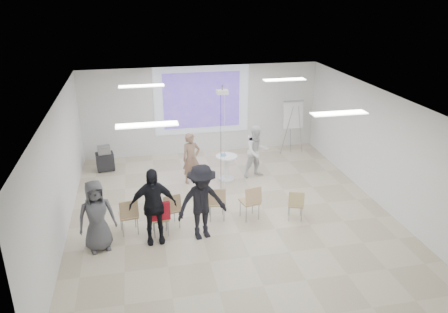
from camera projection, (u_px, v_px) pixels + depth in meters
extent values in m
cube|color=beige|center=(230.00, 214.00, 11.29)|extent=(8.00, 9.00, 0.10)
cube|color=white|center=(231.00, 97.00, 10.15)|extent=(8.00, 9.00, 0.10)
cube|color=silver|center=(202.00, 110.00, 14.86)|extent=(8.00, 0.10, 3.00)
cube|color=silver|center=(58.00, 172.00, 9.96)|extent=(0.10, 9.00, 3.00)
cube|color=silver|center=(381.00, 147.00, 11.48)|extent=(0.10, 9.00, 3.00)
cube|color=silver|center=(202.00, 100.00, 14.67)|extent=(3.20, 0.01, 2.30)
cube|color=#5536B8|center=(202.00, 100.00, 14.65)|extent=(2.60, 0.01, 1.90)
cylinder|color=silver|center=(227.00, 179.00, 13.16)|extent=(0.50, 0.50, 0.05)
cylinder|color=white|center=(227.00, 168.00, 13.03)|extent=(0.14, 0.14, 0.70)
cylinder|color=white|center=(227.00, 157.00, 12.89)|extent=(0.68, 0.68, 0.04)
cube|color=white|center=(229.00, 156.00, 12.86)|extent=(0.23, 0.18, 0.01)
cube|color=teal|center=(223.00, 155.00, 12.92)|extent=(0.16, 0.22, 0.02)
imported|color=#8F6B57|center=(191.00, 155.00, 12.67)|extent=(0.73, 0.60, 1.73)
imported|color=white|center=(257.00, 149.00, 13.07)|extent=(0.99, 0.86, 1.78)
cube|color=white|center=(196.00, 143.00, 12.83)|extent=(0.07, 0.12, 0.04)
cube|color=white|center=(249.00, 137.00, 13.15)|extent=(0.07, 0.13, 0.04)
cube|color=tan|center=(128.00, 215.00, 10.22)|extent=(0.49, 0.49, 0.04)
cube|color=tan|center=(129.00, 210.00, 9.95)|extent=(0.44, 0.15, 0.41)
cylinder|color=#96989E|center=(123.00, 229.00, 10.10)|extent=(0.03, 0.03, 0.45)
cylinder|color=gray|center=(138.00, 226.00, 10.21)|extent=(0.03, 0.03, 0.45)
cylinder|color=#93959B|center=(121.00, 222.00, 10.41)|extent=(0.03, 0.03, 0.45)
cylinder|color=gray|center=(135.00, 219.00, 10.52)|extent=(0.03, 0.03, 0.45)
cube|color=tan|center=(160.00, 218.00, 10.18)|extent=(0.41, 0.41, 0.04)
cube|color=tan|center=(161.00, 213.00, 9.93)|extent=(0.39, 0.10, 0.37)
cylinder|color=gray|center=(155.00, 230.00, 10.08)|extent=(0.02, 0.02, 0.41)
cylinder|color=gray|center=(168.00, 229.00, 10.15)|extent=(0.02, 0.02, 0.41)
cylinder|color=#94979C|center=(153.00, 224.00, 10.36)|extent=(0.02, 0.02, 0.41)
cylinder|color=gray|center=(166.00, 222.00, 10.44)|extent=(0.02, 0.02, 0.41)
cube|color=tan|center=(170.00, 209.00, 10.49)|extent=(0.52, 0.52, 0.04)
cube|color=tan|center=(172.00, 204.00, 10.23)|extent=(0.43, 0.20, 0.41)
cylinder|color=gray|center=(166.00, 223.00, 10.36)|extent=(0.03, 0.03, 0.45)
cylinder|color=gray|center=(179.00, 219.00, 10.50)|extent=(0.03, 0.03, 0.45)
cylinder|color=gray|center=(161.00, 216.00, 10.64)|extent=(0.03, 0.03, 0.45)
cylinder|color=gray|center=(174.00, 213.00, 10.79)|extent=(0.03, 0.03, 0.45)
cube|color=tan|center=(217.00, 202.00, 10.84)|extent=(0.46, 0.46, 0.04)
cube|color=tan|center=(217.00, 197.00, 10.56)|extent=(0.42, 0.13, 0.40)
cylinder|color=gray|center=(210.00, 214.00, 10.75)|extent=(0.02, 0.02, 0.44)
cylinder|color=#919399|center=(224.00, 214.00, 10.78)|extent=(0.02, 0.02, 0.44)
cylinder|color=#93969B|center=(209.00, 208.00, 11.06)|extent=(0.02, 0.02, 0.44)
cylinder|color=gray|center=(223.00, 207.00, 11.10)|extent=(0.02, 0.02, 0.44)
cube|color=tan|center=(250.00, 202.00, 10.86)|extent=(0.51, 0.51, 0.04)
cube|color=tan|center=(254.00, 196.00, 10.59)|extent=(0.44, 0.17, 0.41)
cylinder|color=gray|center=(246.00, 214.00, 10.73)|extent=(0.03, 0.03, 0.45)
cylinder|color=gray|center=(259.00, 212.00, 10.86)|extent=(0.03, 0.03, 0.45)
cylinder|color=#93979B|center=(240.00, 208.00, 11.03)|extent=(0.03, 0.03, 0.45)
cylinder|color=gray|center=(252.00, 206.00, 11.16)|extent=(0.03, 0.03, 0.45)
cube|color=tan|center=(295.00, 204.00, 10.85)|extent=(0.47, 0.47, 0.04)
cube|color=tan|center=(296.00, 199.00, 10.60)|extent=(0.38, 0.19, 0.36)
cylinder|color=#95989D|center=(289.00, 214.00, 10.80)|extent=(0.02, 0.02, 0.40)
cylinder|color=gray|center=(302.00, 215.00, 10.77)|extent=(0.02, 0.02, 0.40)
cylinder|color=#969A9F|center=(289.00, 208.00, 11.08)|extent=(0.02, 0.02, 0.40)
cylinder|color=gray|center=(301.00, 209.00, 11.05)|extent=(0.02, 0.02, 0.40)
cube|color=#AD1523|center=(160.00, 211.00, 9.87)|extent=(0.45, 0.12, 0.43)
imported|color=black|center=(170.00, 208.00, 10.49)|extent=(0.39, 0.32, 0.03)
imported|color=black|center=(153.00, 201.00, 9.67)|extent=(1.21, 0.75, 2.06)
imported|color=black|center=(202.00, 197.00, 9.83)|extent=(1.45, 0.99, 2.06)
imported|color=#525257|center=(96.00, 212.00, 9.42)|extent=(1.02, 0.81, 1.84)
cylinder|color=#919399|center=(287.00, 131.00, 14.75)|extent=(0.33, 0.21, 1.72)
cylinder|color=#92949A|center=(300.00, 130.00, 14.85)|extent=(0.33, 0.21, 1.72)
cylinder|color=gray|center=(290.00, 127.00, 15.08)|extent=(0.02, 0.39, 1.72)
cube|color=silver|center=(293.00, 114.00, 14.71)|extent=(0.68, 0.20, 0.96)
cube|color=#96989E|center=(294.00, 101.00, 14.58)|extent=(0.70, 0.06, 0.07)
cube|color=black|center=(105.00, 161.00, 13.73)|extent=(0.59, 0.50, 0.53)
cube|color=gray|center=(104.00, 150.00, 13.58)|extent=(0.42, 0.37, 0.23)
cylinder|color=black|center=(100.00, 172.00, 13.62)|extent=(0.07, 0.07, 0.06)
cylinder|color=black|center=(114.00, 170.00, 13.75)|extent=(0.07, 0.07, 0.06)
cylinder|color=black|center=(99.00, 168.00, 13.90)|extent=(0.07, 0.07, 0.06)
cylinder|color=black|center=(112.00, 166.00, 14.03)|extent=(0.07, 0.07, 0.06)
cube|color=white|center=(222.00, 92.00, 11.61)|extent=(0.30, 0.25, 0.10)
cylinder|color=gray|center=(222.00, 88.00, 11.57)|extent=(0.04, 0.04, 0.14)
cylinder|color=black|center=(221.00, 144.00, 12.06)|extent=(0.01, 0.01, 2.77)
cylinder|color=white|center=(225.00, 144.00, 12.06)|extent=(0.01, 0.01, 2.77)
cube|color=white|center=(141.00, 86.00, 11.62)|extent=(1.20, 0.30, 0.02)
cube|color=white|center=(284.00, 80.00, 12.37)|extent=(1.20, 0.30, 0.02)
cube|color=white|center=(147.00, 125.00, 8.43)|extent=(1.20, 0.30, 0.02)
cube|color=white|center=(339.00, 113.00, 9.19)|extent=(1.20, 0.30, 0.02)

